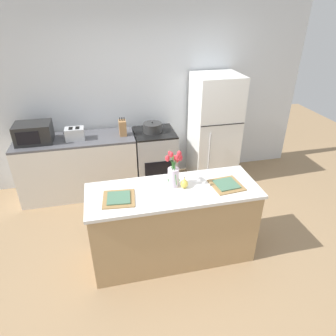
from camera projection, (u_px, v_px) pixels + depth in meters
The scene contains 14 objects.
ground_plane at pixel (173, 254), 3.54m from camera, with size 10.00×10.00×0.00m, color #997A56.
back_wall at pixel (143, 96), 4.59m from camera, with size 5.20×0.08×2.70m.
kitchen_island at pixel (173, 224), 3.32m from camera, with size 1.80×0.66×0.91m.
back_counter at pixel (79, 167), 4.47m from camera, with size 1.68×0.60×0.91m.
stove_range at pixel (155, 159), 4.70m from camera, with size 0.60×0.61×0.91m.
refrigerator at pixel (214, 130), 4.69m from camera, with size 0.68×0.67×1.70m.
flower_vase at pixel (174, 172), 3.08m from camera, with size 0.18×0.21×0.42m.
pear_figurine at pixel (184, 183), 3.10m from camera, with size 0.08×0.08×0.13m.
plate_setting_left at pixel (119, 198), 2.94m from camera, with size 0.34×0.34×0.02m.
plate_setting_right at pixel (226, 185), 3.16m from camera, with size 0.34×0.34×0.02m.
toaster at pixel (75, 134), 4.18m from camera, with size 0.28×0.18×0.17m.
cooking_pot at pixel (152, 128), 4.44m from camera, with size 0.28×0.28×0.16m.
microwave at pixel (34, 133), 4.09m from camera, with size 0.48×0.37×0.27m.
knife_block at pixel (123, 128), 4.32m from camera, with size 0.10×0.14×0.27m.
Camera 1 is at (-0.63, -2.52, 2.60)m, focal length 32.00 mm.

